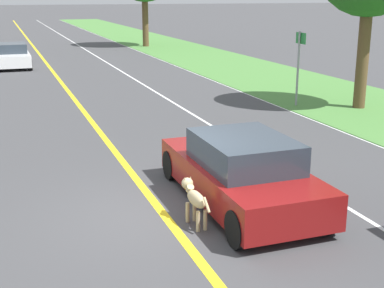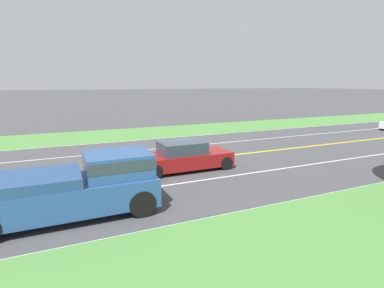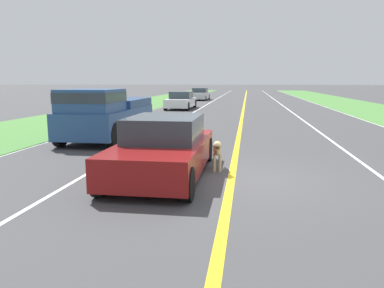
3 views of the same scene
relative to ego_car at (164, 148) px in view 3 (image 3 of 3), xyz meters
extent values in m
plane|color=#424244|center=(-1.62, 0.06, -0.65)|extent=(400.00, 400.00, 0.00)
cube|color=yellow|center=(-1.62, 0.06, -0.65)|extent=(0.18, 160.00, 0.01)
cube|color=white|center=(1.88, 0.06, -0.65)|extent=(0.10, 160.00, 0.01)
cube|color=maroon|center=(0.00, 0.04, -0.15)|extent=(1.89, 4.47, 0.66)
cube|color=#2D3842|center=(0.00, -0.13, 0.47)|extent=(1.63, 2.15, 0.57)
cylinder|color=black|center=(0.86, 1.86, -0.33)|extent=(0.22, 0.65, 0.65)
cylinder|color=black|center=(0.86, -1.77, -0.33)|extent=(0.22, 0.65, 0.65)
cylinder|color=black|center=(-0.86, 1.86, -0.33)|extent=(0.22, 0.65, 0.65)
cylinder|color=black|center=(-0.86, -1.77, -0.33)|extent=(0.22, 0.65, 0.65)
ellipsoid|color=#D1B784|center=(-1.21, -0.74, -0.13)|extent=(0.26, 0.65, 0.28)
cylinder|color=#D1B784|center=(-1.16, -0.51, -0.46)|extent=(0.07, 0.07, 0.38)
cylinder|color=#D1B784|center=(-1.12, -0.95, -0.46)|extent=(0.07, 0.07, 0.38)
cylinder|color=#D1B784|center=(-1.30, -0.52, -0.46)|extent=(0.07, 0.07, 0.38)
cylinder|color=#D1B784|center=(-1.26, -0.97, -0.46)|extent=(0.07, 0.07, 0.38)
cylinder|color=#D1B784|center=(-1.24, -0.47, -0.02)|extent=(0.15, 0.19, 0.17)
sphere|color=#D1B784|center=(-1.25, -0.36, 0.04)|extent=(0.24, 0.24, 0.22)
ellipsoid|color=#331E14|center=(-1.26, -0.21, 0.02)|extent=(0.11, 0.11, 0.08)
cone|color=tan|center=(-1.19, -0.36, 0.12)|extent=(0.08, 0.08, 0.10)
cone|color=tan|center=(-1.31, -0.37, 0.12)|extent=(0.08, 0.08, 0.10)
cylinder|color=#D1B784|center=(-1.17, -1.16, -0.09)|extent=(0.07, 0.24, 0.24)
cube|color=#284C84|center=(3.43, -5.43, 0.07)|extent=(2.09, 5.48, 0.91)
cube|color=#284C84|center=(3.43, -3.84, 0.91)|extent=(1.84, 2.07, 0.78)
cube|color=#2D3842|center=(3.43, -3.84, 1.03)|extent=(1.86, 2.09, 0.34)
cube|color=navy|center=(3.43, -6.58, 0.68)|extent=(2.05, 3.11, 0.32)
cylinder|color=black|center=(4.39, -3.30, -0.22)|extent=(0.22, 0.87, 0.87)
cylinder|color=black|center=(4.39, -7.55, -0.22)|extent=(0.22, 0.87, 0.87)
cylinder|color=black|center=(2.48, -3.30, -0.22)|extent=(0.22, 0.87, 0.87)
cylinder|color=black|center=(2.48, -7.55, -0.22)|extent=(0.22, 0.87, 0.87)
cube|color=white|center=(3.39, -21.26, -0.15)|extent=(1.88, 4.73, 0.64)
cube|color=#2D3842|center=(3.39, -21.45, 0.45)|extent=(1.62, 2.27, 0.55)
cylinder|color=black|center=(4.24, -19.34, -0.31)|extent=(0.22, 0.68, 0.68)
cylinder|color=black|center=(4.24, -23.18, -0.31)|extent=(0.22, 0.68, 0.68)
cylinder|color=black|center=(2.54, -19.34, -0.31)|extent=(0.22, 0.68, 0.68)
cylinder|color=black|center=(2.54, -23.18, -0.31)|extent=(0.22, 0.68, 0.68)
cube|color=silver|center=(3.64, -35.32, -0.13)|extent=(1.87, 4.74, 0.71)
cube|color=#2D3842|center=(3.64, -35.51, 0.48)|extent=(1.61, 2.27, 0.52)
cylinder|color=black|center=(4.49, -33.36, -0.34)|extent=(0.22, 0.63, 0.63)
cylinder|color=black|center=(4.49, -37.28, -0.34)|extent=(0.22, 0.63, 0.63)
cylinder|color=black|center=(2.80, -33.36, -0.34)|extent=(0.22, 0.63, 0.63)
cylinder|color=black|center=(2.80, -37.28, -0.34)|extent=(0.22, 0.63, 0.63)
camera|label=1|loc=(-4.31, -9.10, 3.41)|focal=50.00mm
camera|label=2|loc=(13.18, -5.52, 3.54)|focal=28.00mm
camera|label=3|loc=(-1.95, 8.56, 1.59)|focal=35.00mm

